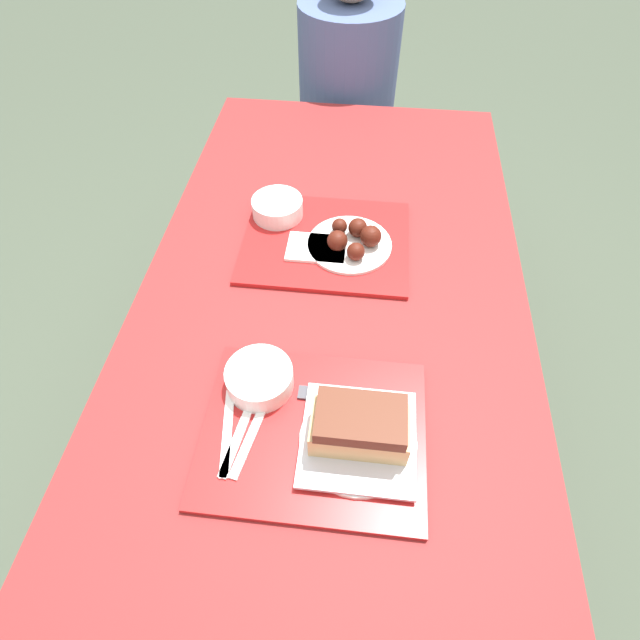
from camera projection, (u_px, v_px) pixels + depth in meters
ground_plane at (324, 470)px, 1.63m from camera, size 12.00×12.00×0.00m
picnic_table at (327, 354)px, 1.12m from camera, size 0.87×1.89×0.74m
picnic_bench_far at (355, 165)px, 2.07m from camera, size 0.83×0.28×0.44m
tray_near at (315, 432)px, 0.90m from camera, size 0.40×0.33×0.01m
tray_far at (326, 242)px, 1.21m from camera, size 0.40×0.33×0.01m
bowl_coleslaw_near at (259, 377)px, 0.93m from camera, size 0.13×0.13×0.05m
brisket_sandwich_plate at (359, 431)px, 0.85m from camera, size 0.21×0.21×0.10m
plastic_fork_near at (239, 433)px, 0.89m from camera, size 0.04×0.17×0.00m
plastic_knife_near at (252, 435)px, 0.89m from camera, size 0.05×0.17×0.00m
plastic_spoon_near at (227, 432)px, 0.89m from camera, size 0.04×0.17×0.00m
condiment_packet at (308, 393)px, 0.94m from camera, size 0.04×0.03×0.01m
bowl_coleslaw_far at (277, 207)px, 1.25m from camera, size 0.13×0.13×0.05m
wings_plate_far at (352, 240)px, 1.18m from camera, size 0.20×0.20×0.06m
napkin_far at (316, 248)px, 1.19m from camera, size 0.14×0.10×0.01m
person_seated_across at (348, 76)px, 1.79m from camera, size 0.35×0.35×0.71m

